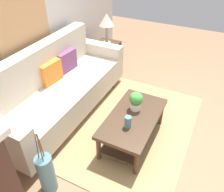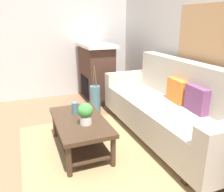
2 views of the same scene
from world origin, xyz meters
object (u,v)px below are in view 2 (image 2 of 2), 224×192
object	(u,v)px
couch	(168,109)
coffee_table	(80,128)
throw_pillow_orange	(177,91)
throw_pillow_plum	(197,99)
potted_plant_tabletop	(85,113)
tabletop_vase	(75,108)
framed_painting	(203,36)
fireplace	(96,72)
floor_vase	(95,100)

from	to	relation	value
couch	coffee_table	world-z (taller)	couch
throw_pillow_orange	throw_pillow_plum	world-z (taller)	same
throw_pillow_plum	potted_plant_tabletop	size ratio (longest dim) A/B	1.37
throw_pillow_orange	tabletop_vase	size ratio (longest dim) A/B	2.32
throw_pillow_plum	throw_pillow_orange	bearing A→B (deg)	180.00
tabletop_vase	framed_painting	world-z (taller)	framed_painting
tabletop_vase	throw_pillow_plum	bearing A→B (deg)	62.89
throw_pillow_plum	framed_painting	size ratio (longest dim) A/B	0.38
coffee_table	framed_painting	world-z (taller)	framed_painting
fireplace	floor_vase	size ratio (longest dim) A/B	2.26
floor_vase	framed_painting	size ratio (longest dim) A/B	0.54
couch	potted_plant_tabletop	bearing A→B (deg)	-87.30
floor_vase	throw_pillow_orange	bearing A→B (deg)	34.06
potted_plant_tabletop	framed_painting	distance (m)	1.86
throw_pillow_plum	floor_vase	size ratio (longest dim) A/B	0.70
coffee_table	fireplace	xyz separation A→B (m)	(-1.84, 0.81, 0.27)
couch	tabletop_vase	bearing A→B (deg)	-103.69
throw_pillow_plum	floor_vase	bearing A→B (deg)	-153.09
throw_pillow_orange	fireplace	bearing A→B (deg)	-164.36
couch	coffee_table	xyz separation A→B (m)	(-0.10, -1.23, -0.12)
coffee_table	potted_plant_tabletop	distance (m)	0.30
fireplace	floor_vase	bearing A→B (deg)	-19.74
coffee_table	potted_plant_tabletop	world-z (taller)	potted_plant_tabletop
couch	throw_pillow_plum	bearing A→B (deg)	17.34
couch	framed_painting	distance (m)	1.08
fireplace	potted_plant_tabletop	bearing A→B (deg)	-21.36
fireplace	framed_painting	bearing A→B (deg)	24.51
fireplace	floor_vase	distance (m)	0.85
throw_pillow_orange	framed_painting	distance (m)	0.80
tabletop_vase	potted_plant_tabletop	distance (m)	0.37
couch	framed_painting	size ratio (longest dim) A/B	2.61
coffee_table	fireplace	size ratio (longest dim) A/B	0.95
throw_pillow_plum	potted_plant_tabletop	world-z (taller)	throw_pillow_plum
fireplace	floor_vase	xyz separation A→B (m)	(0.74, -0.27, -0.33)
throw_pillow_orange	floor_vase	world-z (taller)	throw_pillow_orange
couch	framed_painting	bearing A→B (deg)	90.00
coffee_table	fireplace	bearing A→B (deg)	156.13
throw_pillow_orange	fireplace	size ratio (longest dim) A/B	0.31
tabletop_vase	potted_plant_tabletop	xyz separation A→B (m)	(0.36, 0.04, 0.06)
couch	coffee_table	bearing A→B (deg)	-94.51
couch	potted_plant_tabletop	xyz separation A→B (m)	(0.06, -1.20, 0.14)
tabletop_vase	framed_painting	bearing A→B (deg)	79.95
throw_pillow_plum	coffee_table	world-z (taller)	throw_pillow_plum
throw_pillow_orange	floor_vase	xyz separation A→B (m)	(-1.20, -0.81, -0.42)
potted_plant_tabletop	couch	bearing A→B (deg)	92.70
couch	throw_pillow_plum	xyz separation A→B (m)	(0.40, 0.12, 0.25)
coffee_table	fireplace	world-z (taller)	fireplace
throw_pillow_orange	throw_pillow_plum	distance (m)	0.40
couch	tabletop_vase	distance (m)	1.28
throw_pillow_orange	framed_painting	size ratio (longest dim) A/B	0.38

